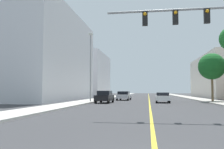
{
  "coord_description": "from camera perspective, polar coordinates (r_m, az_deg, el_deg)",
  "views": [
    {
      "loc": [
        -0.16,
        -4.3,
        1.56
      ],
      "look_at": [
        -3.74,
        19.66,
        3.18
      ],
      "focal_mm": 38.77,
      "sensor_mm": 36.0,
      "label": 1
    }
  ],
  "objects": [
    {
      "name": "ground",
      "position": [
        46.33,
        8.73,
        -5.7
      ],
      "size": [
        192.0,
        192.0,
        0.0
      ],
      "primitive_type": "plane",
      "color": "#38383A"
    },
    {
      "name": "sidewalk_left",
      "position": [
        47.09,
        -1.86,
        -5.62
      ],
      "size": [
        2.95,
        168.0,
        0.15
      ],
      "primitive_type": "cube",
      "color": "beige",
      "rests_on": "ground"
    },
    {
      "name": "sidewalk_right",
      "position": [
        47.15,
        19.31,
        -5.41
      ],
      "size": [
        2.95,
        168.0,
        0.15
      ],
      "primitive_type": "cube",
      "color": "#B2ADA3",
      "rests_on": "ground"
    },
    {
      "name": "lane_marking_center",
      "position": [
        46.33,
        8.73,
        -5.7
      ],
      "size": [
        0.16,
        144.0,
        0.01
      ],
      "primitive_type": "cube",
      "color": "yellow",
      "rests_on": "ground"
    },
    {
      "name": "building_left_near",
      "position": [
        42.31,
        -15.67,
        3.96
      ],
      "size": [
        11.01,
        25.21,
        14.36
      ],
      "primitive_type": "cube",
      "color": "silver",
      "rests_on": "ground"
    },
    {
      "name": "building_left_far",
      "position": [
        67.7,
        -6.58,
        -0.21
      ],
      "size": [
        11.72,
        19.35,
        11.58
      ],
      "primitive_type": "cube",
      "color": "silver",
      "rests_on": "ground"
    },
    {
      "name": "traffic_signal_mast",
      "position": [
        15.37,
        24.82,
        9.78
      ],
      "size": [
        10.22,
        0.36,
        6.54
      ],
      "color": "gray",
      "rests_on": "sidewalk_right"
    },
    {
      "name": "street_lamp",
      "position": [
        32.02,
        -5.07,
        2.53
      ],
      "size": [
        0.56,
        0.28,
        9.02
      ],
      "color": "gray",
      "rests_on": "sidewalk_left"
    },
    {
      "name": "palm_far",
      "position": [
        35.67,
        22.46,
        1.73
      ],
      "size": [
        3.6,
        3.6,
        6.51
      ],
      "color": "brown",
      "rests_on": "sidewalk_right"
    },
    {
      "name": "car_black",
      "position": [
        30.69,
        -1.75,
        -5.25
      ],
      "size": [
        1.93,
        4.1,
        1.54
      ],
      "rotation": [
        0.0,
        0.0,
        3.11
      ],
      "color": "black",
      "rests_on": "ground"
    },
    {
      "name": "car_white",
      "position": [
        32.14,
        11.86,
        -5.27
      ],
      "size": [
        1.89,
        3.9,
        1.32
      ],
      "rotation": [
        0.0,
        0.0,
        -0.03
      ],
      "color": "white",
      "rests_on": "ground"
    },
    {
      "name": "car_silver",
      "position": [
        39.69,
        2.82,
        -4.97
      ],
      "size": [
        2.12,
        4.63,
        1.44
      ],
      "rotation": [
        0.0,
        0.0,
        -0.04
      ],
      "color": "#BCBCC1",
      "rests_on": "ground"
    }
  ]
}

